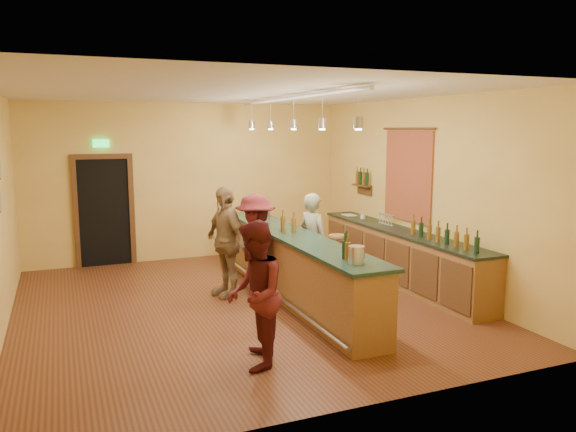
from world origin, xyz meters
name	(u,v)px	position (x,y,z in m)	size (l,w,h in m)	color
floor	(241,305)	(0.00, 0.00, 0.00)	(7.00, 7.00, 0.00)	#4E2816
ceiling	(238,92)	(0.00, 0.00, 3.20)	(6.50, 7.00, 0.02)	silver
wall_back	(189,182)	(0.00, 3.50, 1.60)	(6.50, 0.02, 3.20)	gold
wall_front	(353,247)	(0.00, -3.50, 1.60)	(6.50, 0.02, 3.20)	gold
wall_right	(422,193)	(3.25, 0.00, 1.60)	(0.02, 7.00, 3.20)	gold
doorway	(104,209)	(-1.70, 3.47, 1.13)	(1.15, 0.09, 2.48)	black
tapestry	(408,176)	(3.23, 0.40, 1.85)	(0.03, 1.40, 1.60)	maroon
bottle_shelf	(362,180)	(3.17, 1.90, 1.67)	(0.17, 0.55, 0.54)	#432314
back_counter	(400,255)	(2.97, 0.18, 0.49)	(0.60, 4.55, 1.27)	brown
tasting_bar	(293,262)	(0.87, 0.00, 0.61)	(0.73, 5.10, 1.38)	brown
pendant_track	(294,108)	(0.87, 0.00, 2.98)	(0.11, 4.60, 0.50)	silver
bartender	(313,241)	(1.42, 0.45, 0.81)	(0.59, 0.39, 1.62)	gray
customer_a	(254,295)	(-0.53, -2.20, 0.84)	(0.81, 0.63, 1.68)	#59191E
customer_b	(226,241)	(-0.07, 0.58, 0.89)	(1.05, 0.44, 1.79)	#997A51
customer_c	(256,247)	(0.32, 0.23, 0.84)	(1.09, 0.62, 1.68)	#59191E
bar_stool	(337,242)	(2.31, 1.28, 0.56)	(0.34, 0.34, 0.71)	#A7894B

